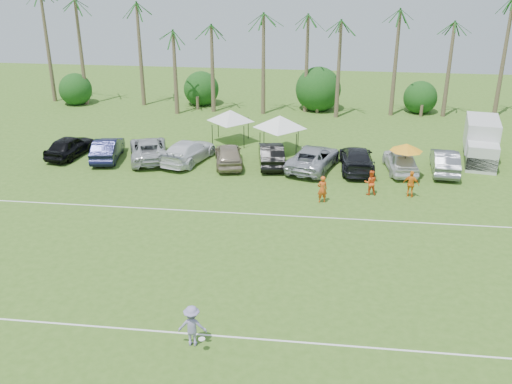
# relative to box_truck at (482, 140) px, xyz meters

# --- Properties ---
(ground) EXTENTS (120.00, 120.00, 0.00)m
(ground) POSITION_rel_box_truck_xyz_m (-18.58, -25.65, -1.63)
(ground) COLOR #3D631D
(ground) RESTS_ON ground
(field_lines) EXTENTS (80.00, 12.10, 0.01)m
(field_lines) POSITION_rel_box_truck_xyz_m (-18.58, -17.65, -1.63)
(field_lines) COLOR white
(field_lines) RESTS_ON ground
(palm_tree_0) EXTENTS (2.40, 2.40, 8.90)m
(palm_tree_0) POSITION_rel_box_truck_xyz_m (-40.58, 12.35, 5.85)
(palm_tree_0) COLOR brown
(palm_tree_0) RESTS_ON ground
(palm_tree_1) EXTENTS (2.40, 2.40, 9.90)m
(palm_tree_1) POSITION_rel_box_truck_xyz_m (-35.58, 12.35, 6.72)
(palm_tree_1) COLOR brown
(palm_tree_1) RESTS_ON ground
(palm_tree_2) EXTENTS (2.40, 2.40, 10.90)m
(palm_tree_2) POSITION_rel_box_truck_xyz_m (-30.58, 12.35, 7.58)
(palm_tree_2) COLOR brown
(palm_tree_2) RESTS_ON ground
(palm_tree_3) EXTENTS (2.40, 2.40, 11.90)m
(palm_tree_3) POSITION_rel_box_truck_xyz_m (-26.58, 12.35, 8.43)
(palm_tree_3) COLOR brown
(palm_tree_3) RESTS_ON ground
(palm_tree_4) EXTENTS (2.40, 2.40, 8.90)m
(palm_tree_4) POSITION_rel_box_truck_xyz_m (-22.58, 12.35, 5.85)
(palm_tree_4) COLOR brown
(palm_tree_4) RESTS_ON ground
(palm_tree_5) EXTENTS (2.40, 2.40, 9.90)m
(palm_tree_5) POSITION_rel_box_truck_xyz_m (-18.58, 12.35, 6.72)
(palm_tree_5) COLOR brown
(palm_tree_5) RESTS_ON ground
(palm_tree_6) EXTENTS (2.40, 2.40, 10.90)m
(palm_tree_6) POSITION_rel_box_truck_xyz_m (-14.58, 12.35, 7.58)
(palm_tree_6) COLOR brown
(palm_tree_6) RESTS_ON ground
(palm_tree_7) EXTENTS (2.40, 2.40, 11.90)m
(palm_tree_7) POSITION_rel_box_truck_xyz_m (-10.58, 12.35, 8.43)
(palm_tree_7) COLOR brown
(palm_tree_7) RESTS_ON ground
(palm_tree_8) EXTENTS (2.40, 2.40, 8.90)m
(palm_tree_8) POSITION_rel_box_truck_xyz_m (-5.58, 12.35, 5.85)
(palm_tree_8) COLOR brown
(palm_tree_8) RESTS_ON ground
(palm_tree_9) EXTENTS (2.40, 2.40, 9.90)m
(palm_tree_9) POSITION_rel_box_truck_xyz_m (-0.58, 12.35, 6.72)
(palm_tree_9) COLOR brown
(palm_tree_9) RESTS_ON ground
(bush_tree_0) EXTENTS (4.00, 4.00, 4.00)m
(bush_tree_0) POSITION_rel_box_truck_xyz_m (-37.58, 13.35, 0.17)
(bush_tree_0) COLOR brown
(bush_tree_0) RESTS_ON ground
(bush_tree_1) EXTENTS (4.00, 4.00, 4.00)m
(bush_tree_1) POSITION_rel_box_truck_xyz_m (-24.58, 13.35, 0.17)
(bush_tree_1) COLOR brown
(bush_tree_1) RESTS_ON ground
(bush_tree_2) EXTENTS (4.00, 4.00, 4.00)m
(bush_tree_2) POSITION_rel_box_truck_xyz_m (-12.58, 13.35, 0.17)
(bush_tree_2) COLOR brown
(bush_tree_2) RESTS_ON ground
(bush_tree_3) EXTENTS (4.00, 4.00, 4.00)m
(bush_tree_3) POSITION_rel_box_truck_xyz_m (-2.58, 13.35, 0.17)
(bush_tree_3) COLOR brown
(bush_tree_3) RESTS_ON ground
(sideline_player_a) EXTENTS (0.74, 0.59, 1.77)m
(sideline_player_a) POSITION_rel_box_truck_xyz_m (-11.75, -9.34, -0.75)
(sideline_player_a) COLOR #DE5318
(sideline_player_a) RESTS_ON ground
(sideline_player_b) EXTENTS (0.87, 0.71, 1.68)m
(sideline_player_b) POSITION_rel_box_truck_xyz_m (-8.65, -7.71, -0.79)
(sideline_player_b) COLOR #F7581B
(sideline_player_b) RESTS_ON ground
(sideline_player_c) EXTENTS (1.13, 0.78, 1.78)m
(sideline_player_c) POSITION_rel_box_truck_xyz_m (-6.07, -7.80, -0.74)
(sideline_player_c) COLOR orange
(sideline_player_c) RESTS_ON ground
(box_truck) EXTENTS (3.21, 6.21, 3.05)m
(box_truck) POSITION_rel_box_truck_xyz_m (0.00, 0.00, 0.00)
(box_truck) COLOR silver
(box_truck) RESTS_ON ground
(canopy_tent_left) EXTENTS (4.01, 4.01, 3.25)m
(canopy_tent_left) POSITION_rel_box_truck_xyz_m (-19.49, 2.02, 1.15)
(canopy_tent_left) COLOR black
(canopy_tent_left) RESTS_ON ground
(canopy_tent_right) EXTENTS (4.30, 4.30, 3.48)m
(canopy_tent_right) POSITION_rel_box_truck_xyz_m (-15.26, 0.09, 1.35)
(canopy_tent_right) COLOR black
(canopy_tent_right) RESTS_ON ground
(market_umbrella) EXTENTS (2.27, 2.27, 2.53)m
(market_umbrella) POSITION_rel_box_truck_xyz_m (-6.11, -4.41, 0.64)
(market_umbrella) COLOR black
(market_umbrella) RESTS_ON ground
(frisbee_player) EXTENTS (1.20, 0.90, 1.80)m
(frisbee_player) POSITION_rel_box_truck_xyz_m (-16.70, -24.30, -0.74)
(frisbee_player) COLOR #8D81B7
(frisbee_player) RESTS_ON ground
(parked_car_0) EXTENTS (2.69, 5.09, 1.65)m
(parked_car_0) POSITION_rel_box_truck_xyz_m (-31.30, -2.90, -0.81)
(parked_car_0) COLOR black
(parked_car_0) RESTS_ON ground
(parked_car_1) EXTENTS (2.51, 5.22, 1.65)m
(parked_car_1) POSITION_rel_box_truck_xyz_m (-28.17, -3.17, -0.81)
(parked_car_1) COLOR black
(parked_car_1) RESTS_ON ground
(parked_car_2) EXTENTS (4.55, 6.51, 1.65)m
(parked_car_2) POSITION_rel_box_truck_xyz_m (-25.03, -2.81, -0.81)
(parked_car_2) COLOR #AEAFB3
(parked_car_2) RESTS_ON ground
(parked_car_3) EXTENTS (3.80, 6.11, 1.65)m
(parked_car_3) POSITION_rel_box_truck_xyz_m (-21.90, -2.96, -0.81)
(parked_car_3) COLOR white
(parked_car_3) RESTS_ON ground
(parked_car_4) EXTENTS (2.93, 5.15, 1.65)m
(parked_car_4) POSITION_rel_box_truck_xyz_m (-18.76, -3.32, -0.81)
(parked_car_4) COLOR gray
(parked_car_4) RESTS_ON ground
(parked_car_5) EXTENTS (2.50, 5.22, 1.65)m
(parked_car_5) POSITION_rel_box_truck_xyz_m (-15.63, -2.86, -0.81)
(parked_car_5) COLOR black
(parked_car_5) RESTS_ON ground
(parked_car_6) EXTENTS (4.26, 6.46, 1.65)m
(parked_car_6) POSITION_rel_box_truck_xyz_m (-12.50, -3.30, -0.81)
(parked_car_6) COLOR #9B9DA7
(parked_car_6) RESTS_ON ground
(parked_car_7) EXTENTS (2.51, 5.76, 1.65)m
(parked_car_7) POSITION_rel_box_truck_xyz_m (-9.36, -3.08, -0.81)
(parked_car_7) COLOR black
(parked_car_7) RESTS_ON ground
(parked_car_8) EXTENTS (2.38, 5.00, 1.65)m
(parked_car_8) POSITION_rel_box_truck_xyz_m (-6.23, -3.13, -0.81)
(parked_car_8) COLOR white
(parked_car_8) RESTS_ON ground
(parked_car_9) EXTENTS (2.17, 5.14, 1.65)m
(parked_car_9) POSITION_rel_box_truck_xyz_m (-3.09, -2.87, -0.81)
(parked_car_9) COLOR slate
(parked_car_9) RESTS_ON ground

